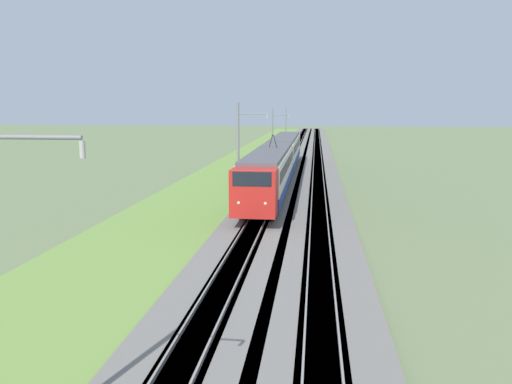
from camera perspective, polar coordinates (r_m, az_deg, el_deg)
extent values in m
cube|color=slate|center=(53.39, 2.87, 1.76)|extent=(240.00, 4.40, 0.30)
cube|color=slate|center=(53.27, 7.10, 1.68)|extent=(240.00, 4.40, 0.30)
cube|color=#4C4238|center=(53.39, 2.87, 1.76)|extent=(240.00, 1.57, 0.30)
cube|color=gray|center=(53.40, 2.30, 2.01)|extent=(240.00, 0.07, 0.15)
cube|color=gray|center=(53.33, 3.44, 1.99)|extent=(240.00, 0.07, 0.15)
cube|color=#4C4238|center=(53.27, 7.10, 1.68)|extent=(240.00, 1.57, 0.30)
cube|color=gray|center=(53.24, 6.53, 1.94)|extent=(240.00, 0.07, 0.15)
cube|color=gray|center=(53.24, 7.68, 1.91)|extent=(240.00, 0.07, 0.15)
cube|color=olive|center=(54.09, -3.14, 1.77)|extent=(240.00, 8.81, 0.12)
cube|color=red|center=(29.96, -0.23, -0.05)|extent=(2.02, 2.74, 2.84)
cube|color=black|center=(29.52, -0.30, 1.67)|extent=(1.46, 2.28, 0.85)
sphere|color=#F2EAC6|center=(29.22, -1.98, -1.25)|extent=(0.20, 0.20, 0.20)
sphere|color=#F2EAC6|center=(29.02, 1.08, -1.32)|extent=(0.20, 0.20, 0.20)
cube|color=navy|center=(40.30, 1.58, 0.99)|extent=(18.70, 2.85, 0.79)
cube|color=silver|center=(40.11, 1.59, 2.99)|extent=(18.70, 2.85, 2.04)
cube|color=black|center=(40.09, 1.60, 3.22)|extent=(17.20, 2.87, 0.86)
cube|color=#515156|center=(39.99, 1.60, 4.62)|extent=(18.70, 2.63, 0.25)
cube|color=black|center=(40.40, 1.58, 0.04)|extent=(17.76, 2.43, 0.55)
cylinder|color=black|center=(33.05, -0.54, -1.84)|extent=(0.86, 0.12, 0.86)
cylinder|color=black|center=(32.94, 1.30, -1.89)|extent=(0.86, 0.12, 0.86)
cube|color=navy|center=(60.40, 3.36, 3.87)|extent=(20.72, 2.85, 0.79)
cube|color=silver|center=(60.27, 3.37, 5.21)|extent=(20.72, 2.85, 2.04)
cube|color=black|center=(60.26, 3.37, 5.37)|extent=(19.06, 2.87, 0.86)
cube|color=#515156|center=(60.19, 3.38, 6.30)|extent=(20.72, 2.63, 0.25)
cube|color=black|center=(60.47, 3.35, 3.24)|extent=(19.68, 2.43, 0.55)
cylinder|color=black|center=(42.74, 1.72, 5.85)|extent=(0.06, 0.33, 1.08)
cylinder|color=black|center=(42.71, 2.19, 5.85)|extent=(0.06, 0.33, 1.08)
cube|color=black|center=(33.18, 0.37, -3.35)|extent=(0.10, 0.10, 0.00)
cylinder|color=slate|center=(9.62, -25.76, 5.67)|extent=(0.08, 2.40, 0.08)
cylinder|color=#B2ADA8|center=(9.05, -19.22, 4.62)|extent=(0.10, 0.10, 0.30)
cylinder|color=slate|center=(41.31, -2.06, 4.73)|extent=(0.22, 0.22, 7.86)
cylinder|color=slate|center=(41.00, -0.41, 8.94)|extent=(0.08, 2.40, 0.08)
cylinder|color=#B2ADA8|center=(40.86, 1.28, 8.66)|extent=(0.10, 0.10, 0.30)
cylinder|color=slate|center=(73.60, 1.88, 6.68)|extent=(0.22, 0.22, 7.31)
cylinder|color=slate|center=(73.42, 2.83, 8.82)|extent=(0.08, 2.40, 0.08)
cylinder|color=#B2ADA8|center=(73.35, 3.78, 8.65)|extent=(0.10, 0.10, 0.30)
cylinder|color=slate|center=(106.05, 3.42, 7.63)|extent=(0.22, 0.22, 7.49)
cylinder|color=slate|center=(105.92, 4.09, 9.15)|extent=(0.08, 2.40, 0.08)
cylinder|color=#B2ADA8|center=(105.87, 4.74, 9.04)|extent=(0.10, 0.10, 0.30)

